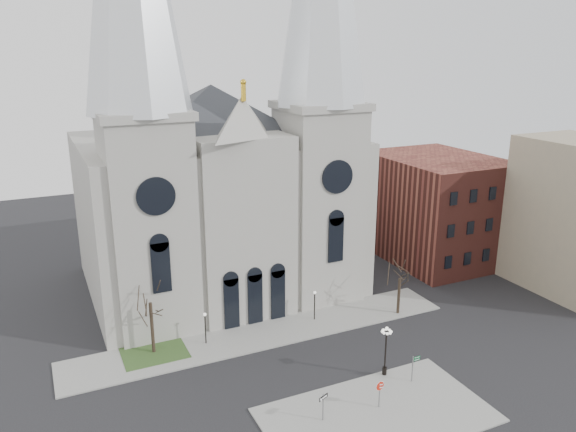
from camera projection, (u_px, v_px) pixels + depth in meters
name	position (u px, v px, depth m)	size (l,w,h in m)	color
ground	(314.00, 392.00, 47.59)	(160.00, 160.00, 0.00)	black
sidewalk_near	(377.00, 415.00, 44.44)	(18.00, 10.00, 0.14)	gray
sidewalk_far	(264.00, 333.00, 57.12)	(40.00, 6.00, 0.14)	gray
grass_patch	(154.00, 352.00, 53.54)	(6.00, 5.00, 0.18)	#2D491F
cathedral	(221.00, 137.00, 62.10)	(33.00, 26.66, 54.00)	#9F9D94
bg_building_brick	(435.00, 207.00, 76.78)	(14.00, 18.00, 14.00)	maroon
tree_left	(150.00, 300.00, 51.95)	(3.20, 3.20, 7.50)	black
tree_right	(400.00, 276.00, 60.17)	(3.20, 3.20, 6.00)	black
ped_lamp_left	(205.00, 323.00, 54.48)	(0.32, 0.32, 3.26)	black
ped_lamp_right	(315.00, 300.00, 59.32)	(0.32, 0.32, 3.26)	black
stop_sign	(380.00, 388.00, 44.83)	(0.85, 0.25, 2.41)	slate
globe_lamp	(386.00, 345.00, 48.99)	(1.27, 1.27, 4.69)	black
one_way_sign	(323.00, 403.00, 43.30)	(0.95, 0.44, 2.32)	slate
street_name_sign	(413.00, 367.00, 48.46)	(0.77, 0.10, 2.42)	slate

